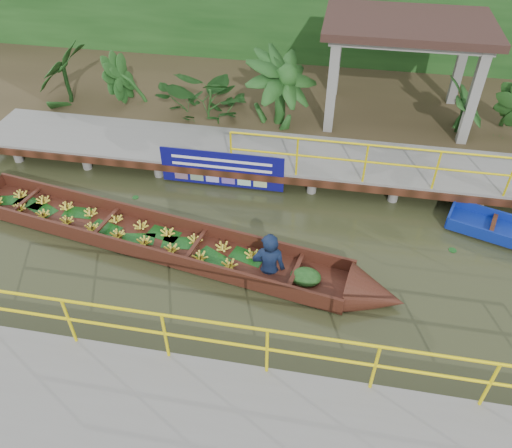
# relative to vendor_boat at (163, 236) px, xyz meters

# --- Properties ---
(ground) EXTENTS (80.00, 80.00, 0.00)m
(ground) POSITION_rel_vendor_boat_xyz_m (2.01, -0.12, -0.26)
(ground) COLOR #2A2F17
(ground) RESTS_ON ground
(land_strip) EXTENTS (30.00, 8.00, 0.45)m
(land_strip) POSITION_rel_vendor_boat_xyz_m (2.01, 7.38, -0.04)
(land_strip) COLOR #372E1B
(land_strip) RESTS_ON ground
(far_dock) EXTENTS (16.00, 2.06, 1.66)m
(far_dock) POSITION_rel_vendor_boat_xyz_m (2.03, 3.31, 0.22)
(far_dock) COLOR gray
(far_dock) RESTS_ON ground
(pavilion) EXTENTS (4.40, 3.00, 3.00)m
(pavilion) POSITION_rel_vendor_boat_xyz_m (5.01, 6.18, 2.55)
(pavilion) COLOR gray
(pavilion) RESTS_ON ground
(foliage_backdrop) EXTENTS (30.00, 0.80, 4.00)m
(foliage_backdrop) POSITION_rel_vendor_boat_xyz_m (2.01, 9.88, 1.74)
(foliage_backdrop) COLOR #153C13
(foliage_backdrop) RESTS_ON ground
(vendor_boat) EXTENTS (11.11, 3.03, 2.40)m
(vendor_boat) POSITION_rel_vendor_boat_xyz_m (0.00, 0.00, 0.00)
(vendor_boat) COLOR #3A1B0F
(vendor_boat) RESTS_ON ground
(blue_banner) EXTENTS (3.10, 0.04, 0.97)m
(blue_banner) POSITION_rel_vendor_boat_xyz_m (0.78, 2.36, 0.29)
(blue_banner) COLOR #0C0C61
(blue_banner) RESTS_ON ground
(tropical_plants) EXTENTS (14.48, 1.48, 1.85)m
(tropical_plants) POSITION_rel_vendor_boat_xyz_m (1.52, 5.18, 1.11)
(tropical_plants) COLOR #153C13
(tropical_plants) RESTS_ON ground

